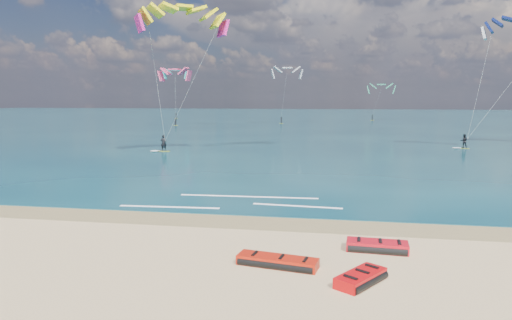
{
  "coord_description": "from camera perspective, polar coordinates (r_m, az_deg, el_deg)",
  "views": [
    {
      "loc": [
        6.96,
        -16.74,
        5.61
      ],
      "look_at": [
        2.78,
        8.0,
        2.16
      ],
      "focal_mm": 32.0,
      "sensor_mm": 36.0,
      "label": 1
    }
  ],
  "objects": [
    {
      "name": "packed_kite_right",
      "position": [
        14.71,
        12.94,
        -14.79
      ],
      "size": [
        2.08,
        2.33,
        0.4
      ],
      "primitive_type": null,
      "rotation": [
        0.0,
        0.0,
        0.96
      ],
      "color": "red",
      "rests_on": "ground"
    },
    {
      "name": "wet_sand_strip",
      "position": [
        21.67,
        -9.58,
        -7.27
      ],
      "size": [
        320.0,
        2.4,
        0.01
      ],
      "primitive_type": "cube",
      "color": "brown",
      "rests_on": "ground"
    },
    {
      "name": "packed_kite_mid",
      "position": [
        17.69,
        14.88,
        -10.93
      ],
      "size": [
        2.5,
        1.35,
        0.43
      ],
      "primitive_type": null,
      "rotation": [
        0.0,
        0.0,
        -0.07
      ],
      "color": "red",
      "rests_on": "ground"
    },
    {
      "name": "sea",
      "position": [
        121.07,
        6.3,
        5.15
      ],
      "size": [
        320.0,
        200.0,
        0.04
      ],
      "primitive_type": "cube",
      "color": "#0B2F3D",
      "rests_on": "ground"
    },
    {
      "name": "packed_kite_left",
      "position": [
        15.7,
        2.69,
        -13.11
      ],
      "size": [
        3.05,
        1.56,
        0.39
      ],
      "primitive_type": null,
      "rotation": [
        0.0,
        0.0,
        -0.18
      ],
      "color": "red",
      "rests_on": "ground"
    },
    {
      "name": "kitesurfer_main",
      "position": [
        45.04,
        -10.33,
        10.59
      ],
      "size": [
        10.87,
        7.81,
        15.21
      ],
      "rotation": [
        0.0,
        0.0,
        0.13
      ],
      "color": "#B5C517",
      "rests_on": "sea"
    },
    {
      "name": "distant_kites",
      "position": [
        101.81,
        -1.27,
        7.78
      ],
      "size": [
        56.85,
        31.6,
        12.44
      ],
      "color": "#D23D68",
      "rests_on": "ground"
    },
    {
      "name": "shoreline_foam",
      "position": [
        24.6,
        -2.2,
        -5.24
      ],
      "size": [
        11.4,
        3.62,
        0.01
      ],
      "color": "white",
      "rests_on": "ground"
    },
    {
      "name": "kitesurfer_far",
      "position": [
        53.92,
        27.52,
        9.26
      ],
      "size": [
        9.7,
        5.44,
        14.8
      ],
      "rotation": [
        0.0,
        0.0,
        -0.36
      ],
      "color": "#B4BA1B",
      "rests_on": "sea"
    },
    {
      "name": "ground",
      "position": [
        57.44,
        2.58,
        2.22
      ],
      "size": [
        320.0,
        320.0,
        0.0
      ],
      "primitive_type": "plane",
      "color": "tan",
      "rests_on": "ground"
    }
  ]
}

